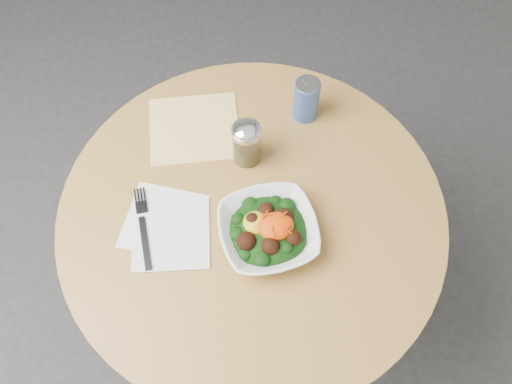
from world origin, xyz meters
The scene contains 8 objects.
ground centered at (0.00, 0.00, 0.00)m, with size 6.00×6.00×0.00m, color #2D2D2F.
table centered at (0.00, 0.00, 0.55)m, with size 0.90×0.90×0.75m.
cloth_napkin centered at (-0.09, 0.26, 0.75)m, with size 0.22×0.20×0.00m, color #F5AB0C.
paper_napkins centered at (-0.20, 0.00, 0.75)m, with size 0.23×0.25×0.00m.
salad_bowl centered at (0.02, -0.07, 0.78)m, with size 0.22×0.22×0.08m.
fork centered at (-0.25, 0.02, 0.76)m, with size 0.03×0.21×0.00m.
spice_shaker centered at (0.02, 0.15, 0.81)m, with size 0.07×0.07×0.13m.
beverage_can centered at (0.19, 0.24, 0.81)m, with size 0.06×0.06×0.12m.
Camera 1 is at (-0.12, -0.58, 1.92)m, focal length 40.00 mm.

